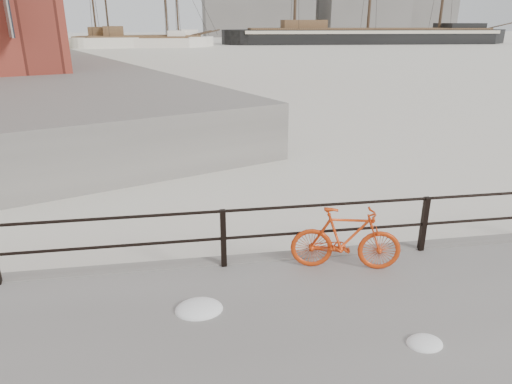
{
  "coord_description": "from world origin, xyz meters",
  "views": [
    {
      "loc": [
        -4.05,
        -6.82,
        4.15
      ],
      "look_at": [
        -2.69,
        1.5,
        1.0
      ],
      "focal_mm": 32.0,
      "sensor_mm": 36.0,
      "label": 1
    }
  ],
  "objects_px": {
    "bicycle": "(346,239)",
    "schooner_left": "(133,47)",
    "schooner_mid": "(146,47)",
    "barque_black": "(366,44)"
  },
  "relations": [
    {
      "from": "bicycle",
      "to": "schooner_left",
      "type": "bearing_deg",
      "value": 111.24
    },
    {
      "from": "barque_black",
      "to": "bicycle",
      "type": "bearing_deg",
      "value": -108.53
    },
    {
      "from": "schooner_mid",
      "to": "schooner_left",
      "type": "height_order",
      "value": "schooner_left"
    },
    {
      "from": "schooner_left",
      "to": "schooner_mid",
      "type": "bearing_deg",
      "value": 5.2
    },
    {
      "from": "bicycle",
      "to": "schooner_mid",
      "type": "xyz_separation_m",
      "value": [
        -8.17,
        79.3,
        -0.88
      ]
    },
    {
      "from": "schooner_mid",
      "to": "schooner_left",
      "type": "bearing_deg",
      "value": 171.31
    },
    {
      "from": "schooner_mid",
      "to": "schooner_left",
      "type": "distance_m",
      "value": 2.1
    },
    {
      "from": "schooner_mid",
      "to": "bicycle",
      "type": "bearing_deg",
      "value": -93.03
    },
    {
      "from": "bicycle",
      "to": "barque_black",
      "type": "distance_m",
      "value": 92.99
    },
    {
      "from": "bicycle",
      "to": "barque_black",
      "type": "relative_size",
      "value": 0.03
    }
  ]
}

